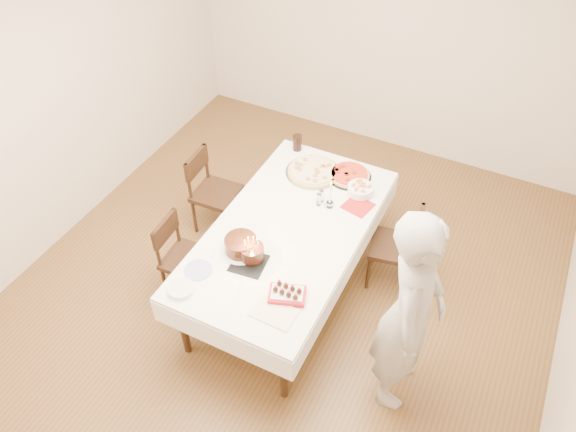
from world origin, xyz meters
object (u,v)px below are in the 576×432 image
at_px(chair_left_savory, 216,193).
at_px(cola_glass, 297,143).
at_px(pizza_pepperoni, 349,175).
at_px(pizza_white, 313,171).
at_px(strawberry_box, 287,294).
at_px(person, 410,314).
at_px(taper_candle, 330,194).
at_px(chair_left_dessert, 188,259).
at_px(dining_table, 288,260).
at_px(birthday_cake, 252,249).
at_px(pasta_bowl, 360,190).
at_px(chair_right_savory, 393,246).
at_px(layer_cake, 241,245).

relative_size(chair_left_savory, cola_glass, 5.42).
bearing_deg(pizza_pepperoni, cola_glass, 165.30).
relative_size(pizza_white, strawberry_box, 1.91).
relative_size(pizza_pepperoni, cola_glass, 2.51).
xyz_separation_m(person, taper_candle, (-0.96, 0.86, 0.00)).
height_order(chair_left_dessert, strawberry_box, strawberry_box).
distance_m(chair_left_dessert, pizza_pepperoni, 1.59).
height_order(dining_table, strawberry_box, strawberry_box).
bearing_deg(taper_candle, person, -42.10).
bearing_deg(pizza_pepperoni, birthday_cake, -103.64).
bearing_deg(cola_glass, birthday_cake, -78.14).
height_order(chair_left_dessert, birthday_cake, birthday_cake).
relative_size(pizza_white, pasta_bowl, 2.27).
bearing_deg(pizza_white, chair_left_savory, -159.25).
relative_size(chair_right_savory, pasta_bowl, 3.77).
distance_m(person, pizza_pepperoni, 1.62).
xyz_separation_m(pizza_white, strawberry_box, (0.42, -1.35, 0.01)).
bearing_deg(birthday_cake, chair_left_dessert, 179.67).
relative_size(chair_right_savory, pizza_pepperoni, 2.12).
distance_m(chair_left_savory, taper_candle, 1.25).
height_order(chair_right_savory, taper_candle, taper_candle).
relative_size(pasta_bowl, birthday_cake, 1.18).
height_order(chair_right_savory, chair_left_savory, chair_left_savory).
bearing_deg(dining_table, person, -22.32).
height_order(pizza_pepperoni, taper_candle, taper_candle).
bearing_deg(pizza_white, birthday_cake, -89.56).
height_order(dining_table, pasta_bowl, pasta_bowl).
height_order(cola_glass, strawberry_box, cola_glass).
height_order(chair_right_savory, cola_glass, cola_glass).
bearing_deg(chair_left_savory, layer_cake, 130.93).
bearing_deg(taper_candle, chair_left_dessert, -140.19).
relative_size(pasta_bowl, taper_candle, 0.78).
xyz_separation_m(dining_table, strawberry_box, (0.30, -0.62, 0.41)).
bearing_deg(birthday_cake, pizza_white, 90.44).
height_order(pizza_white, layer_cake, layer_cake).
bearing_deg(dining_table, pizza_white, 98.78).
bearing_deg(pizza_pepperoni, chair_right_savory, -29.15).
bearing_deg(cola_glass, pizza_pepperoni, -14.70).
distance_m(pizza_pepperoni, cola_glass, 0.61).
bearing_deg(layer_cake, taper_candle, 61.71).
distance_m(chair_right_savory, taper_candle, 0.75).
relative_size(chair_left_dessert, pizza_pepperoni, 2.05).
xyz_separation_m(chair_left_savory, cola_glass, (0.57, 0.57, 0.41)).
relative_size(birthday_cake, strawberry_box, 0.71).
bearing_deg(taper_candle, chair_right_savory, 12.05).
bearing_deg(cola_glass, pasta_bowl, -22.93).
distance_m(person, birthday_cake, 1.26).
distance_m(chair_left_dessert, strawberry_box, 1.14).
bearing_deg(birthday_cake, chair_right_savory, 46.61).
distance_m(cola_glass, strawberry_box, 1.75).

